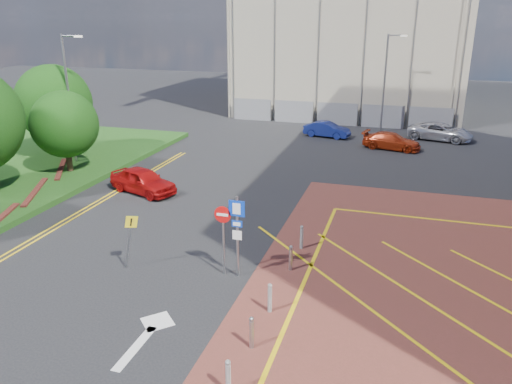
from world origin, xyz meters
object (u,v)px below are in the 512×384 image
at_px(car_red_left, 143,181).
at_px(car_red_back, 392,141).
at_px(tree_c, 65,124).
at_px(sign_cluster, 232,228).
at_px(lamp_back, 386,80).
at_px(warning_sign, 130,235).
at_px(car_blue_back, 327,130).
at_px(lamp_left_far, 69,94).
at_px(tree_d, 54,103).
at_px(car_silver_back, 440,132).

height_order(car_red_left, car_red_back, car_red_left).
relative_size(tree_c, sign_cluster, 1.53).
bearing_deg(car_red_back, lamp_back, 21.59).
bearing_deg(warning_sign, car_blue_back, 81.87).
bearing_deg(warning_sign, lamp_left_far, 132.86).
xyz_separation_m(lamp_back, warning_sign, (-7.69, -27.66, -2.93)).
relative_size(tree_d, sign_cluster, 1.90).
bearing_deg(car_red_back, car_blue_back, 74.61).
xyz_separation_m(tree_c, car_red_left, (5.89, -1.55, -2.49)).
xyz_separation_m(tree_c, car_silver_back, (22.19, 16.58, -2.51)).
bearing_deg(car_red_left, car_red_back, -23.20).
bearing_deg(warning_sign, car_red_back, 68.44).
relative_size(lamp_left_far, car_red_left, 1.94).
height_order(tree_d, warning_sign, tree_d).
bearing_deg(car_blue_back, lamp_left_far, 142.79).
distance_m(tree_c, lamp_back, 25.19).
height_order(warning_sign, car_silver_back, warning_sign).
xyz_separation_m(lamp_left_far, sign_cluster, (14.72, -11.02, -2.71)).
bearing_deg(car_red_back, lamp_left_far, 128.98).
relative_size(sign_cluster, car_red_back, 0.76).
bearing_deg(lamp_back, sign_cluster, -97.97).
bearing_deg(sign_cluster, car_blue_back, 90.90).
relative_size(car_blue_back, car_red_back, 0.88).
relative_size(tree_c, car_blue_back, 1.32).
bearing_deg(tree_d, lamp_back, 36.09).
bearing_deg(tree_c, warning_sign, -44.30).
xyz_separation_m(tree_c, lamp_back, (17.58, 18.00, 1.17)).
bearing_deg(car_red_left, car_blue_back, -5.34).
bearing_deg(car_red_back, car_red_left, 148.54).
height_order(tree_c, sign_cluster, tree_c).
relative_size(tree_c, car_red_back, 1.16).
height_order(tree_d, lamp_left_far, lamp_left_far).
distance_m(car_red_left, car_red_back, 18.93).
height_order(car_blue_back, car_red_back, car_blue_back).
relative_size(tree_d, car_red_back, 1.44).
bearing_deg(lamp_back, tree_d, -143.91).
bearing_deg(tree_c, tree_d, 135.00).
xyz_separation_m(sign_cluster, car_blue_back, (-0.38, 24.04, -1.34)).
bearing_deg(car_silver_back, lamp_back, 86.53).
relative_size(sign_cluster, car_red_left, 0.78).
relative_size(car_red_left, car_blue_back, 1.11).
xyz_separation_m(car_red_left, car_red_back, (12.74, 14.00, -0.09)).
bearing_deg(sign_cluster, car_red_left, 136.63).
bearing_deg(car_red_back, car_silver_back, -29.91).
bearing_deg(tree_d, car_silver_back, 28.34).
distance_m(tree_d, car_red_left, 10.48).
height_order(lamp_left_far, sign_cluster, lamp_left_far).
height_order(lamp_back, warning_sign, lamp_back).
height_order(lamp_back, car_red_back, lamp_back).
bearing_deg(sign_cluster, lamp_back, 82.03).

